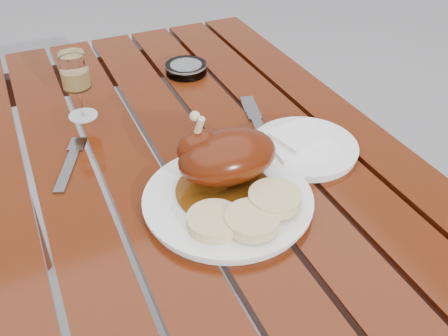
# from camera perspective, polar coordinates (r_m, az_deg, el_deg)

# --- Properties ---
(table) EXTENTS (0.80, 1.20, 0.75)m
(table) POSITION_cam_1_polar(r_m,az_deg,el_deg) (1.24, -3.79, -11.89)
(table) COLOR #5E220B
(table) RESTS_ON ground
(dinner_plate) EXTENTS (0.34, 0.34, 0.02)m
(dinner_plate) POSITION_cam_1_polar(r_m,az_deg,el_deg) (0.84, 0.44, -3.72)
(dinner_plate) COLOR white
(dinner_plate) RESTS_ON table
(roast_duck) EXTENTS (0.19, 0.17, 0.13)m
(roast_duck) POSITION_cam_1_polar(r_m,az_deg,el_deg) (0.84, -0.06, 1.27)
(roast_duck) COLOR #5B2E0A
(roast_duck) RESTS_ON dinner_plate
(bread_dumplings) EXTENTS (0.19, 0.11, 0.03)m
(bread_dumplings) POSITION_cam_1_polar(r_m,az_deg,el_deg) (0.78, 2.69, -5.15)
(bread_dumplings) COLOR #E2C48A
(bread_dumplings) RESTS_ON dinner_plate
(wine_glass) EXTENTS (0.07, 0.07, 0.14)m
(wine_glass) POSITION_cam_1_polar(r_m,az_deg,el_deg) (1.09, -16.41, 8.97)
(wine_glass) COLOR tan
(wine_glass) RESTS_ON table
(side_plate) EXTENTS (0.23, 0.23, 0.02)m
(side_plate) POSITION_cam_1_polar(r_m,az_deg,el_deg) (0.98, 9.17, 2.31)
(side_plate) COLOR white
(side_plate) RESTS_ON table
(napkin) EXTENTS (0.13, 0.12, 0.01)m
(napkin) POSITION_cam_1_polar(r_m,az_deg,el_deg) (0.97, 8.43, 3.14)
(napkin) COLOR white
(napkin) RESTS_ON side_plate
(ashtray) EXTENTS (0.13, 0.13, 0.03)m
(ashtray) POSITION_cam_1_polar(r_m,az_deg,el_deg) (1.26, -4.35, 11.26)
(ashtray) COLOR #B2B7BC
(ashtray) RESTS_ON table
(fork) EXTENTS (0.08, 0.15, 0.01)m
(fork) POSITION_cam_1_polar(r_m,az_deg,el_deg) (0.97, -17.30, 0.23)
(fork) COLOR gray
(fork) RESTS_ON table
(knife) EXTENTS (0.07, 0.22, 0.01)m
(knife) POSITION_cam_1_polar(r_m,az_deg,el_deg) (1.02, 4.28, 4.13)
(knife) COLOR gray
(knife) RESTS_ON table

